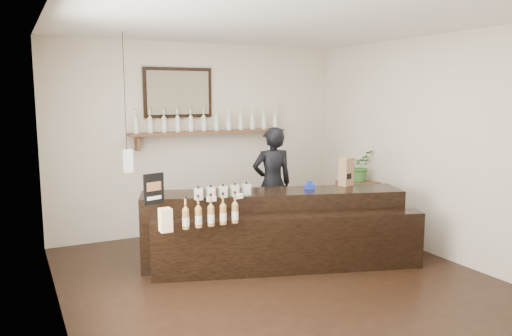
% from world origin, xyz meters
% --- Properties ---
extents(ground, '(5.00, 5.00, 0.00)m').
position_xyz_m(ground, '(0.00, 0.00, 0.00)').
color(ground, black).
rests_on(ground, ground).
extents(room_shell, '(5.00, 5.00, 5.00)m').
position_xyz_m(room_shell, '(0.00, 0.00, 1.70)').
color(room_shell, beige).
rests_on(room_shell, ground).
extents(back_wall_decor, '(2.66, 0.96, 1.69)m').
position_xyz_m(back_wall_decor, '(-0.15, 2.37, 1.76)').
color(back_wall_decor, brown).
rests_on(back_wall_decor, ground).
extents(counter, '(3.20, 1.79, 1.04)m').
position_xyz_m(counter, '(0.25, 0.58, 0.42)').
color(counter, black).
rests_on(counter, ground).
extents(promo_sign, '(0.24, 0.08, 0.34)m').
position_xyz_m(promo_sign, '(-1.24, 0.63, 1.06)').
color(promo_sign, black).
rests_on(promo_sign, counter).
extents(paper_bag, '(0.20, 0.17, 0.36)m').
position_xyz_m(paper_bag, '(1.28, 0.61, 1.07)').
color(paper_bag, '#896342').
rests_on(paper_bag, counter).
extents(tape_dispenser, '(0.14, 0.08, 0.11)m').
position_xyz_m(tape_dispenser, '(0.72, 0.60, 0.93)').
color(tape_dispenser, '#172EA2').
rests_on(tape_dispenser, counter).
extents(side_cabinet, '(0.50, 0.61, 0.78)m').
position_xyz_m(side_cabinet, '(2.00, 1.27, 0.39)').
color(side_cabinet, brown).
rests_on(side_cabinet, ground).
extents(potted_plant, '(0.54, 0.53, 0.46)m').
position_xyz_m(potted_plant, '(2.00, 1.27, 1.01)').
color(potted_plant, '#376F2C').
rests_on(potted_plant, side_cabinet).
extents(shopkeeper, '(0.72, 0.52, 1.82)m').
position_xyz_m(shopkeeper, '(0.71, 1.55, 0.91)').
color(shopkeeper, black).
rests_on(shopkeeper, ground).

